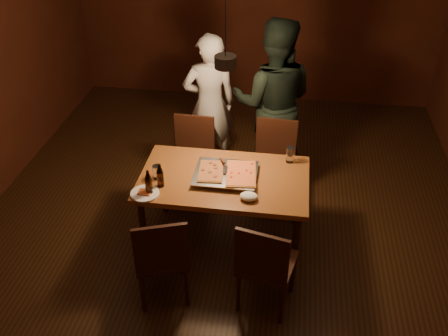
# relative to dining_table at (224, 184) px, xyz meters

# --- Properties ---
(room_shell) EXTENTS (6.00, 6.00, 6.00)m
(room_shell) POSITION_rel_dining_table_xyz_m (-0.02, 0.21, 0.72)
(room_shell) COLOR #351E0E
(room_shell) RESTS_ON ground
(dining_table) EXTENTS (1.50, 0.90, 0.75)m
(dining_table) POSITION_rel_dining_table_xyz_m (0.00, 0.00, 0.00)
(dining_table) COLOR #955526
(dining_table) RESTS_ON floor
(chair_far_left) EXTENTS (0.43, 0.43, 0.49)m
(chair_far_left) POSITION_rel_dining_table_xyz_m (-0.43, 0.73, -0.14)
(chair_far_left) COLOR #38190F
(chair_far_left) RESTS_ON floor
(chair_far_right) EXTENTS (0.44, 0.44, 0.49)m
(chair_far_right) POSITION_rel_dining_table_xyz_m (0.41, 0.77, -0.14)
(chair_far_right) COLOR #38190F
(chair_far_right) RESTS_ON floor
(chair_near_left) EXTENTS (0.54, 0.54, 0.49)m
(chair_near_left) POSITION_rel_dining_table_xyz_m (-0.39, -0.79, -0.14)
(chair_near_left) COLOR #38190F
(chair_near_left) RESTS_ON floor
(chair_near_right) EXTENTS (0.50, 0.50, 0.49)m
(chair_near_right) POSITION_rel_dining_table_xyz_m (0.43, -0.77, -0.14)
(chair_near_right) COLOR #38190F
(chair_near_right) RESTS_ON floor
(pizza_tray) EXTENTS (0.57, 0.47, 0.05)m
(pizza_tray) POSITION_rel_dining_table_xyz_m (0.01, 0.01, 0.10)
(pizza_tray) COLOR silver
(pizza_tray) RESTS_ON dining_table
(pizza_meat) EXTENTS (0.24, 0.36, 0.02)m
(pizza_meat) POSITION_rel_dining_table_xyz_m (-0.11, -0.00, 0.13)
(pizza_meat) COLOR maroon
(pizza_meat) RESTS_ON pizza_tray
(pizza_cheese) EXTENTS (0.30, 0.43, 0.02)m
(pizza_cheese) POSITION_rel_dining_table_xyz_m (0.15, -0.00, 0.13)
(pizza_cheese) COLOR gold
(pizza_cheese) RESTS_ON pizza_tray
(spatula) EXTENTS (0.19, 0.26, 0.04)m
(spatula) POSITION_rel_dining_table_xyz_m (0.02, 0.04, 0.14)
(spatula) COLOR silver
(spatula) RESTS_ON pizza_tray
(beer_bottle_a) EXTENTS (0.06, 0.06, 0.23)m
(beer_bottle_a) POSITION_rel_dining_table_xyz_m (-0.59, -0.33, 0.19)
(beer_bottle_a) COLOR black
(beer_bottle_a) RESTS_ON dining_table
(beer_bottle_b) EXTENTS (0.06, 0.06, 0.22)m
(beer_bottle_b) POSITION_rel_dining_table_xyz_m (-0.52, -0.21, 0.19)
(beer_bottle_b) COLOR black
(beer_bottle_b) RESTS_ON dining_table
(water_glass_left) EXTENTS (0.08, 0.08, 0.13)m
(water_glass_left) POSITION_rel_dining_table_xyz_m (-0.58, -0.09, 0.14)
(water_glass_left) COLOR silver
(water_glass_left) RESTS_ON dining_table
(water_glass_right) EXTENTS (0.07, 0.07, 0.15)m
(water_glass_right) POSITION_rel_dining_table_xyz_m (0.57, 0.34, 0.15)
(water_glass_right) COLOR silver
(water_glass_right) RESTS_ON dining_table
(plate_slice) EXTENTS (0.24, 0.24, 0.03)m
(plate_slice) POSITION_rel_dining_table_xyz_m (-0.63, -0.34, 0.08)
(plate_slice) COLOR white
(plate_slice) RESTS_ON dining_table
(napkin) EXTENTS (0.15, 0.12, 0.06)m
(napkin) POSITION_rel_dining_table_xyz_m (0.25, -0.29, 0.11)
(napkin) COLOR white
(napkin) RESTS_ON dining_table
(diner_white) EXTENTS (0.68, 0.56, 1.61)m
(diner_white) POSITION_rel_dining_table_xyz_m (-0.35, 1.28, 0.13)
(diner_white) COLOR silver
(diner_white) RESTS_ON floor
(diner_dark) EXTENTS (0.89, 0.70, 1.83)m
(diner_dark) POSITION_rel_dining_table_xyz_m (0.35, 1.22, 0.24)
(diner_dark) COLOR black
(diner_dark) RESTS_ON floor
(pendant_lamp) EXTENTS (0.18, 0.18, 1.10)m
(pendant_lamp) POSITION_rel_dining_table_xyz_m (-0.02, 0.21, 1.08)
(pendant_lamp) COLOR black
(pendant_lamp) RESTS_ON ceiling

